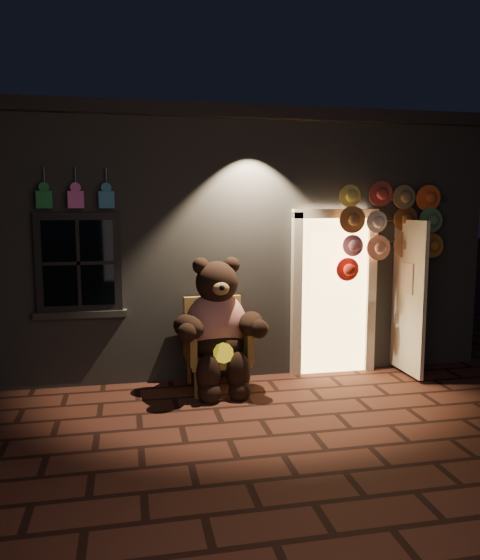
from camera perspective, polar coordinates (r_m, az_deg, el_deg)
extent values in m
plane|color=#4E271E|center=(5.91, 2.20, -14.38)|extent=(60.00, 60.00, 0.00)
cube|color=slate|center=(9.43, -3.61, 4.16)|extent=(7.00, 5.00, 3.30)
cube|color=black|center=(9.48, -3.70, 14.66)|extent=(7.30, 5.30, 0.16)
cube|color=black|center=(6.83, -16.48, 1.74)|extent=(1.00, 0.10, 1.20)
cube|color=black|center=(6.80, -16.50, 1.71)|extent=(0.82, 0.06, 1.02)
cube|color=slate|center=(6.92, -16.28, -3.46)|extent=(1.10, 0.14, 0.08)
cube|color=#FFCD72|center=(7.40, 9.67, -1.54)|extent=(0.92, 0.10, 2.10)
cube|color=beige|center=(7.19, 5.92, -1.74)|extent=(0.12, 0.12, 2.20)
cube|color=beige|center=(7.56, 13.45, -1.44)|extent=(0.12, 0.12, 2.20)
cube|color=beige|center=(7.27, 9.97, 6.85)|extent=(1.16, 0.12, 0.12)
cube|color=beige|center=(7.44, 17.21, -1.73)|extent=(0.05, 0.80, 2.00)
cube|color=#227F3F|center=(6.76, -19.76, 7.92)|extent=(0.18, 0.07, 0.20)
cylinder|color=#59595E|center=(6.83, -19.78, 10.01)|extent=(0.02, 0.02, 0.25)
cube|color=#EA60C8|center=(6.72, -16.77, 8.04)|extent=(0.18, 0.07, 0.20)
cylinder|color=#59595E|center=(6.79, -16.81, 10.14)|extent=(0.02, 0.02, 0.25)
cube|color=teal|center=(6.70, -13.76, 8.15)|extent=(0.18, 0.07, 0.20)
cylinder|color=#59595E|center=(6.77, -13.81, 10.26)|extent=(0.02, 0.02, 0.25)
cube|color=#AA7F42|center=(6.73, -2.37, -8.18)|extent=(0.74, 0.69, 0.10)
cube|color=#AA7F42|center=(6.94, -2.89, -4.64)|extent=(0.72, 0.11, 0.72)
cube|color=#AA7F42|center=(6.60, -5.26, -6.67)|extent=(0.10, 0.62, 0.41)
cube|color=#AA7F42|center=(6.73, 0.50, -6.36)|extent=(0.10, 0.62, 0.41)
cylinder|color=#AA7F42|center=(6.47, -4.58, -10.85)|extent=(0.05, 0.05, 0.33)
cylinder|color=#AA7F42|center=(6.59, 0.81, -10.48)|extent=(0.05, 0.05, 0.33)
cylinder|color=#AA7F42|center=(7.02, -5.34, -9.39)|extent=(0.05, 0.05, 0.33)
cylinder|color=#AA7F42|center=(7.13, -0.36, -9.09)|extent=(0.05, 0.05, 0.33)
ellipsoid|color=red|center=(6.69, -2.51, -4.60)|extent=(0.77, 0.63, 0.79)
ellipsoid|color=black|center=(6.66, -2.35, -6.72)|extent=(0.64, 0.55, 0.37)
sphere|color=black|center=(6.54, -2.44, -0.23)|extent=(0.53, 0.53, 0.51)
sphere|color=black|center=(6.52, -4.14, 1.49)|extent=(0.20, 0.20, 0.20)
sphere|color=black|center=(6.59, -0.90, 1.58)|extent=(0.20, 0.20, 0.20)
ellipsoid|color=olive|center=(6.32, -2.03, -0.91)|extent=(0.20, 0.15, 0.16)
ellipsoid|color=black|center=(6.38, -5.42, -4.91)|extent=(0.46, 0.59, 0.29)
ellipsoid|color=black|center=(6.53, 1.16, -4.59)|extent=(0.43, 0.58, 0.29)
ellipsoid|color=black|center=(6.38, -3.32, -9.84)|extent=(0.29, 0.29, 0.49)
ellipsoid|color=black|center=(6.45, -0.18, -9.63)|extent=(0.29, 0.29, 0.49)
sphere|color=black|center=(6.38, -3.20, -11.72)|extent=(0.27, 0.27, 0.27)
sphere|color=black|center=(6.45, -0.04, -11.50)|extent=(0.27, 0.27, 0.27)
cylinder|color=yellow|center=(6.35, -1.75, -7.63)|extent=(0.25, 0.11, 0.23)
cylinder|color=#59595E|center=(7.83, 18.69, 0.17)|extent=(0.04, 0.04, 2.51)
cylinder|color=#59595E|center=(7.62, 17.28, 8.09)|extent=(1.11, 0.03, 0.03)
cylinder|color=#59595E|center=(7.62, 17.19, 5.99)|extent=(1.11, 0.03, 0.03)
cylinder|color=#59595E|center=(7.63, 17.11, 3.91)|extent=(1.11, 0.03, 0.03)
cylinder|color=#F3E462|center=(7.20, 11.55, 8.69)|extent=(0.32, 0.11, 0.32)
cylinder|color=#AD3B37|center=(7.32, 14.35, 8.59)|extent=(0.32, 0.11, 0.32)
cylinder|color=olive|center=(7.47, 17.04, 8.47)|extent=(0.32, 0.11, 0.32)
cylinder|color=#FF6227|center=(7.70, 19.27, 8.34)|extent=(0.32, 0.11, 0.32)
cylinder|color=#B6713D|center=(7.17, 11.58, 6.10)|extent=(0.32, 0.11, 0.32)
cylinder|color=white|center=(7.30, 14.37, 6.04)|extent=(0.32, 0.11, 0.32)
cylinder|color=brown|center=(7.52, 16.72, 6.00)|extent=(0.32, 0.11, 0.32)
cylinder|color=#5D945C|center=(7.68, 19.28, 5.92)|extent=(0.32, 0.11, 0.32)
cylinder|color=pink|center=(7.16, 11.60, 3.49)|extent=(0.32, 0.11, 0.32)
cylinder|color=#F3A890|center=(7.36, 14.08, 3.53)|extent=(0.32, 0.11, 0.32)
cylinder|color=tan|center=(7.51, 16.74, 3.51)|extent=(0.32, 0.11, 0.32)
cylinder|color=#C77428|center=(7.66, 19.29, 3.48)|extent=(0.32, 0.11, 0.32)
cylinder|color=red|center=(7.24, 11.35, 0.96)|extent=(0.32, 0.11, 0.32)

